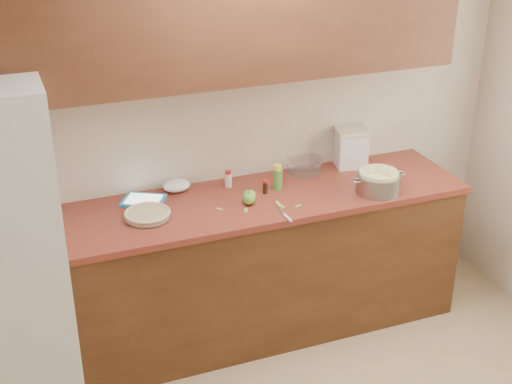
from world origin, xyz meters
name	(u,v)px	position (x,y,z in m)	size (l,w,h in m)	color
room_shell	(382,266)	(0.00, 0.00, 1.30)	(3.60, 3.60, 3.60)	tan
counter_run	(249,266)	(0.00, 1.48, 0.46)	(2.64, 0.68, 0.92)	#593319
upper_cabinets	(238,16)	(0.00, 1.63, 1.95)	(2.60, 0.34, 0.70)	#552C1A
pie	(147,215)	(-0.61, 1.44, 0.94)	(0.27, 0.27, 0.04)	silver
colander	(378,182)	(0.75, 1.28, 0.98)	(0.36, 0.27, 0.13)	gray
flour_canister	(350,147)	(0.78, 1.71, 1.05)	(0.24, 0.24, 0.25)	white
tablet	(144,200)	(-0.59, 1.66, 0.93)	(0.30, 0.28, 0.02)	#2786BE
paring_knife	(287,217)	(0.11, 1.17, 0.93)	(0.03, 0.18, 0.02)	gray
lemon_bottle	(278,178)	(0.21, 1.54, 0.99)	(0.06, 0.06, 0.15)	#4C8C38
cinnamon_shaker	(228,179)	(-0.06, 1.67, 0.97)	(0.04, 0.04, 0.10)	beige
vanilla_bottle	(265,187)	(0.12, 1.51, 0.96)	(0.03, 0.03, 0.08)	black
mixing_bowl	(304,165)	(0.46, 1.72, 0.97)	(0.23, 0.23, 0.09)	silver
paper_towel	(177,185)	(-0.37, 1.73, 0.95)	(0.17, 0.14, 0.07)	white
apple_left	(249,199)	(-0.03, 1.40, 0.96)	(0.07, 0.07, 0.08)	#62A030
apple_center	(250,196)	(-0.01, 1.43, 0.96)	(0.08, 0.08, 0.09)	#62A030
peel_a	(298,206)	(0.23, 1.28, 0.92)	(0.04, 0.02, 0.00)	#8ABA5A
peel_b	(281,206)	(0.14, 1.31, 0.92)	(0.05, 0.02, 0.00)	#8ABA5A
peel_c	(219,209)	(-0.21, 1.41, 0.92)	(0.04, 0.02, 0.00)	#8ABA5A
peel_d	(278,203)	(0.13, 1.36, 0.92)	(0.04, 0.02, 0.00)	#8ABA5A
peel_e	(246,210)	(-0.07, 1.34, 0.92)	(0.05, 0.02, 0.00)	#8ABA5A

